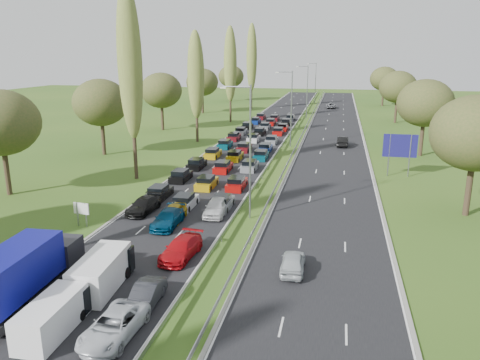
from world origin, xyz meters
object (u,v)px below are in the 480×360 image
Objects in this scene: near_car_3 at (144,205)px; white_van_front at (54,315)px; near_car_2 at (55,270)px; white_van_rear at (103,271)px; info_sign at (81,211)px; direction_sign at (400,148)px; blue_lorry at (26,273)px.

near_car_3 is 1.00× the size of white_van_front.
white_van_rear is (3.65, -0.27, 0.41)m from near_car_2.
info_sign is (-7.03, 14.94, 0.38)m from white_van_front.
direction_sign is at bearing 41.50° from near_car_3.
blue_lorry is 4.23× the size of info_sign.
white_van_front is at bearing -64.81° from info_sign.
blue_lorry is 1.86× the size of white_van_front.
near_car_2 is 2.39× the size of info_sign.
white_van_rear is at bearing -72.65° from near_car_3.
direction_sign reaches higher than info_sign.
white_van_front is (3.25, -19.42, 0.27)m from near_car_3.
white_van_rear reaches higher than near_car_3.
white_van_front is at bearing -39.02° from blue_lorry.
direction_sign is (28.80, 23.66, 2.20)m from info_sign.
white_van_rear is at bearing 34.78° from blue_lorry.
near_car_3 is at bearing 86.27° from near_car_2.
blue_lorry is (-0.11, -16.96, 1.24)m from near_car_3.
near_car_2 is 1.05× the size of white_van_front.
white_van_front is (3.35, -2.46, -0.96)m from blue_lorry.
white_van_rear is at bearing -53.82° from info_sign.
near_car_2 is at bearing -87.07° from near_car_3.
near_car_3 is 31.66m from direction_sign.
blue_lorry reaches higher than white_van_rear.
white_van_rear is at bearing -122.89° from direction_sign.
blue_lorry is at bearing -124.81° from direction_sign.
blue_lorry is 44.05m from direction_sign.
near_car_3 is 19.69m from white_van_front.
near_car_2 reaches higher than near_car_3.
near_car_2 is 1.05× the size of near_car_3.
info_sign reaches higher than near_car_3.
near_car_2 is at bearing 90.36° from blue_lorry.
white_van_front is at bearing -59.63° from near_car_2.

